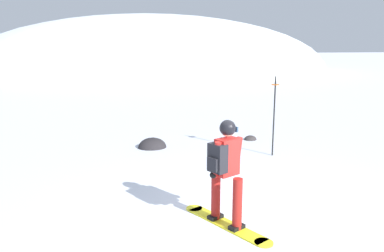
{
  "coord_description": "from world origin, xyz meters",
  "views": [
    {
      "loc": [
        -2.55,
        -5.51,
        2.8
      ],
      "look_at": [
        -0.19,
        2.79,
        1.0
      ],
      "focal_mm": 35.7,
      "sensor_mm": 36.0,
      "label": 1
    }
  ],
  "objects": [
    {
      "name": "ground_plane",
      "position": [
        0.0,
        0.0,
        0.0
      ],
      "size": [
        300.0,
        300.0,
        0.0
      ],
      "primitive_type": "plane",
      "color": "white"
    },
    {
      "name": "ridge_peak_main",
      "position": [
        5.45,
        40.98,
        0.0
      ],
      "size": [
        41.87,
        37.68,
        12.94
      ],
      "color": "white",
      "rests_on": "ground"
    },
    {
      "name": "snowboarder_main",
      "position": [
        -0.51,
        -0.22,
        0.92
      ],
      "size": [
        0.92,
        1.7,
        1.71
      ],
      "color": "yellow",
      "rests_on": "ground"
    },
    {
      "name": "piste_marker_near",
      "position": [
        2.12,
        3.2,
        1.2
      ],
      "size": [
        0.2,
        0.2,
        2.12
      ],
      "color": "black",
      "rests_on": "ground"
    },
    {
      "name": "rock_dark",
      "position": [
        -0.78,
        4.84,
        0.0
      ],
      "size": [
        0.8,
        0.68,
        0.56
      ],
      "color": "#282628",
      "rests_on": "ground"
    },
    {
      "name": "rock_small",
      "position": [
        2.27,
        4.92,
        0.0
      ],
      "size": [
        0.39,
        0.33,
        0.27
      ],
      "color": "#383333",
      "rests_on": "ground"
    }
  ]
}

